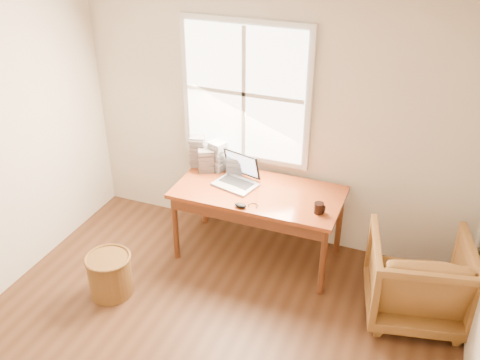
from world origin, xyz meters
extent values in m
cube|color=white|center=(0.00, 0.00, 2.61)|extent=(4.00, 4.50, 0.02)
cube|color=beige|center=(0.00, 2.26, 1.30)|extent=(4.00, 0.02, 2.60)
cube|color=silver|center=(-0.30, 2.22, 1.55)|extent=(1.32, 0.05, 1.42)
cube|color=white|center=(-0.30, 2.19, 1.55)|extent=(1.20, 0.02, 1.30)
cube|color=silver|center=(-0.30, 2.18, 1.55)|extent=(0.04, 0.02, 1.30)
cube|color=silver|center=(-0.30, 2.18, 1.55)|extent=(1.20, 0.02, 0.04)
cube|color=brown|center=(0.00, 1.80, 0.73)|extent=(1.60, 0.80, 0.04)
imported|color=brown|center=(1.55, 1.51, 0.38)|extent=(0.98, 0.99, 0.76)
cylinder|color=brown|center=(-1.06, 0.76, 0.20)|extent=(0.51, 0.51, 0.39)
ellipsoid|color=black|center=(-0.05, 1.46, 0.77)|extent=(0.12, 0.08, 0.04)
cylinder|color=black|center=(0.63, 1.63, 0.80)|extent=(0.10, 0.10, 0.10)
cube|color=silver|center=(-0.53, 2.05, 0.90)|extent=(0.20, 0.19, 0.31)
cube|color=#2A2B30|center=(-0.63, 1.99, 0.87)|extent=(0.20, 0.19, 0.24)
cube|color=#A3A5B0|center=(-0.75, 2.05, 0.92)|extent=(0.17, 0.16, 0.33)
cube|color=#A9ACB4|center=(-0.34, 2.04, 0.85)|extent=(0.17, 0.16, 0.19)
camera|label=1|loc=(1.44, -2.36, 3.33)|focal=40.00mm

